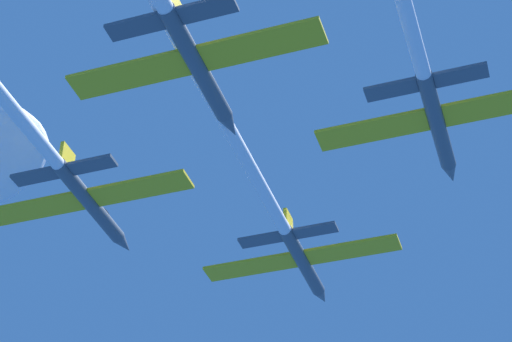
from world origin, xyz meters
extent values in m
cylinder|color=#4C5660|center=(-0.28, 0.28, -0.10)|extent=(1.03, 9.34, 1.03)
cone|color=#4C5660|center=(-0.28, 5.97, -0.10)|extent=(1.01, 2.06, 1.01)
ellipsoid|color=black|center=(-0.28, 2.33, 0.34)|extent=(0.72, 1.87, 0.51)
cube|color=yellow|center=(-4.35, -0.19, -0.10)|extent=(7.10, 2.06, 0.22)
cube|color=yellow|center=(3.78, -0.19, -0.10)|extent=(7.10, 2.06, 0.22)
cube|color=yellow|center=(-0.28, -3.46, 1.16)|extent=(0.27, 1.68, 1.49)
cube|color=#4C5660|center=(-2.40, -3.65, -0.10)|extent=(3.19, 1.23, 0.22)
cube|color=#4C5660|center=(1.83, -3.65, -0.10)|extent=(3.19, 1.23, 0.22)
cylinder|color=white|center=(-0.28, -19.26, -0.10)|extent=(0.92, 29.72, 0.92)
cylinder|color=#4C5660|center=(-12.19, -12.07, -0.16)|extent=(1.03, 9.34, 1.03)
cone|color=#4C5660|center=(-12.19, -6.37, -0.16)|extent=(1.01, 2.06, 1.01)
ellipsoid|color=black|center=(-12.19, -10.01, 0.28)|extent=(0.72, 1.87, 0.51)
cube|color=yellow|center=(-16.25, -12.53, -0.16)|extent=(7.10, 2.06, 0.22)
cube|color=yellow|center=(-8.13, -12.53, -0.16)|extent=(7.10, 2.06, 0.22)
cube|color=yellow|center=(-12.19, -15.80, 1.10)|extent=(0.27, 1.68, 1.49)
cube|color=#4C5660|center=(-14.30, -15.99, -0.16)|extent=(3.19, 1.23, 0.22)
cube|color=#4C5660|center=(-10.08, -15.99, -0.16)|extent=(3.19, 1.23, 0.22)
cylinder|color=#4C5660|center=(12.25, -12.70, 0.29)|extent=(1.03, 9.34, 1.03)
cone|color=#4C5660|center=(12.25, -7.00, 0.29)|extent=(1.01, 2.06, 1.01)
ellipsoid|color=black|center=(12.25, -10.65, 0.73)|extent=(0.72, 1.87, 0.51)
cube|color=yellow|center=(8.19, -13.17, 0.29)|extent=(7.10, 2.06, 0.22)
cube|color=yellow|center=(16.32, -13.17, 0.29)|extent=(7.10, 2.06, 0.22)
cube|color=yellow|center=(12.25, -16.44, 1.55)|extent=(0.27, 1.68, 1.49)
cube|color=#4C5660|center=(10.14, -16.63, 0.29)|extent=(3.19, 1.23, 0.22)
cube|color=#4C5660|center=(14.36, -16.63, 0.29)|extent=(3.19, 1.23, 0.22)
cylinder|color=#4C5660|center=(0.18, -23.32, -0.73)|extent=(1.03, 9.34, 1.03)
cone|color=#4C5660|center=(0.18, -17.62, -0.73)|extent=(1.01, 2.06, 1.01)
ellipsoid|color=black|center=(0.18, -21.26, -0.29)|extent=(0.72, 1.87, 0.51)
cube|color=yellow|center=(-3.88, -23.79, -0.73)|extent=(7.10, 2.06, 0.22)
cube|color=yellow|center=(4.25, -23.79, -0.73)|extent=(7.10, 2.06, 0.22)
cube|color=yellow|center=(0.18, -27.06, 0.53)|extent=(0.27, 1.68, 1.49)
cube|color=#4C5660|center=(-1.93, -27.24, -0.73)|extent=(3.19, 1.23, 0.22)
cube|color=#4C5660|center=(2.30, -27.24, -0.73)|extent=(3.19, 1.23, 0.22)
camera|label=1|loc=(15.89, -60.25, -38.03)|focal=66.86mm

